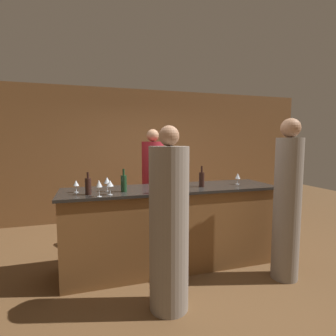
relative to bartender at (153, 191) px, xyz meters
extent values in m
plane|color=brown|center=(0.06, -0.82, -0.87)|extent=(14.00, 14.00, 0.00)
cube|color=brown|center=(0.06, 1.60, 0.53)|extent=(8.00, 0.06, 2.80)
cube|color=brown|center=(0.06, -0.82, -0.35)|extent=(2.78, 0.70, 1.04)
cube|color=black|center=(0.06, -0.82, 0.18)|extent=(2.84, 0.76, 0.04)
cylinder|color=maroon|center=(0.00, 0.00, -0.03)|extent=(0.36, 0.36, 1.68)
sphere|color=#A37556|center=(0.00, 0.00, 0.91)|extent=(0.20, 0.20, 0.20)
cylinder|color=gray|center=(-0.25, -1.70, -0.05)|extent=(0.39, 0.39, 1.63)
sphere|color=#A37556|center=(-0.25, -1.70, 0.86)|extent=(0.20, 0.20, 0.20)
cylinder|color=gray|center=(1.29, -1.54, -0.01)|extent=(0.32, 0.32, 1.73)
sphere|color=#A37556|center=(1.29, -1.54, 0.97)|extent=(0.23, 0.23, 0.23)
cylinder|color=#19381E|center=(-0.59, -0.94, 0.30)|extent=(0.07, 0.07, 0.20)
cylinder|color=#19381E|center=(-0.59, -0.94, 0.44)|extent=(0.03, 0.03, 0.08)
cylinder|color=black|center=(-1.00, -1.01, 0.30)|extent=(0.07, 0.07, 0.19)
cylinder|color=black|center=(-1.00, -1.01, 0.43)|extent=(0.03, 0.03, 0.07)
cylinder|color=black|center=(0.46, -0.90, 0.30)|extent=(0.07, 0.07, 0.19)
cylinder|color=black|center=(0.46, -0.90, 0.44)|extent=(0.03, 0.03, 0.09)
cylinder|color=#9E9993|center=(0.21, -0.64, 0.31)|extent=(0.16, 0.16, 0.22)
cylinder|color=silver|center=(-0.78, -0.87, 0.20)|extent=(0.05, 0.05, 0.00)
cylinder|color=silver|center=(-0.78, -0.87, 0.25)|extent=(0.01, 0.01, 0.10)
cone|color=silver|center=(-0.78, -0.87, 0.34)|extent=(0.08, 0.08, 0.08)
cylinder|color=silver|center=(1.03, -0.85, 0.20)|extent=(0.05, 0.05, 0.00)
cylinder|color=silver|center=(1.03, -0.85, 0.24)|extent=(0.01, 0.01, 0.08)
cone|color=silver|center=(1.03, -0.85, 0.32)|extent=(0.07, 0.07, 0.08)
cylinder|color=silver|center=(-0.76, -1.09, 0.20)|extent=(0.05, 0.05, 0.00)
cylinder|color=silver|center=(-0.76, -1.09, 0.25)|extent=(0.01, 0.01, 0.10)
cone|color=silver|center=(-0.76, -1.09, 0.34)|extent=(0.08, 0.08, 0.07)
cylinder|color=silver|center=(-0.25, -1.15, 0.20)|extent=(0.05, 0.05, 0.00)
cylinder|color=silver|center=(-0.25, -1.15, 0.26)|extent=(0.01, 0.01, 0.10)
cone|color=silver|center=(-0.25, -1.15, 0.35)|extent=(0.08, 0.08, 0.07)
cylinder|color=silver|center=(-0.89, -1.16, 0.20)|extent=(0.05, 0.05, 0.00)
cylinder|color=silver|center=(-0.89, -1.16, 0.26)|extent=(0.01, 0.01, 0.10)
cone|color=silver|center=(-0.89, -1.16, 0.35)|extent=(0.07, 0.07, 0.08)
cylinder|color=silver|center=(-1.14, -0.83, 0.20)|extent=(0.05, 0.05, 0.00)
cylinder|color=silver|center=(-1.14, -0.83, 0.24)|extent=(0.01, 0.01, 0.08)
cone|color=silver|center=(-1.14, -0.83, 0.31)|extent=(0.07, 0.07, 0.07)
camera|label=1|loc=(-0.98, -4.09, 0.81)|focal=28.00mm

